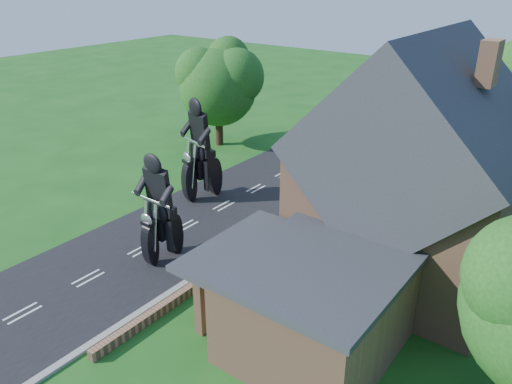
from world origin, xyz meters
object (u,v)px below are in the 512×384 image
Objects in this scene: annex at (313,305)px; garden_wall at (276,232)px; motorcycle_lead at (163,243)px; motorcycle_follow at (202,183)px; house at (415,178)px.

garden_wall is at bearing 133.84° from annex.
motorcycle_lead is (-2.91, -4.86, 0.57)m from garden_wall.
annex is at bearing 165.62° from motorcycle_follow.
garden_wall is 11.57× the size of motorcycle_follow.
house is 11.40m from motorcycle_lead.
annex is at bearing -46.16° from garden_wall.
house is (6.19, 1.00, 4.14)m from garden_wall.
motorcycle_follow is (-12.22, 0.14, -3.46)m from house.
house is 12.70m from motorcycle_follow.
motorcycle_follow is at bearing -60.80° from motorcycle_lead.
house is 6.17× the size of motorcycle_lead.
annex is 3.71× the size of motorcycle_follow.
house is 5.39× the size of motorcycle_follow.
annex is (5.57, -5.80, 1.57)m from garden_wall.
garden_wall is at bearing -170.83° from house.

